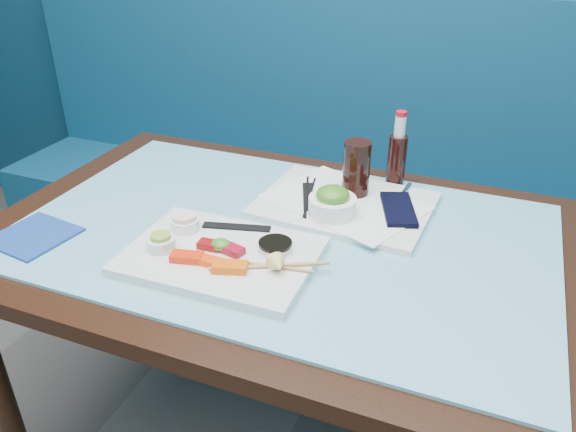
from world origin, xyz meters
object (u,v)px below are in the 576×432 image
at_px(dining_table, 282,263).
at_px(cola_bottle_body, 397,161).
at_px(seaweed_bowl, 332,206).
at_px(blue_napkin, 34,236).
at_px(cola_glass, 356,168).
at_px(serving_tray, 345,205).
at_px(booth_bench, 365,214).
at_px(sashimi_plate, 221,256).

bearing_deg(dining_table, cola_bottle_body, 61.17).
xyz_separation_m(seaweed_bowl, blue_napkin, (-0.61, -0.33, -0.04)).
height_order(cola_glass, cola_bottle_body, cola_glass).
bearing_deg(cola_glass, dining_table, -116.97).
height_order(serving_tray, blue_napkin, serving_tray).
relative_size(booth_bench, cola_bottle_body, 21.46).
bearing_deg(sashimi_plate, cola_glass, 63.30).
distance_m(dining_table, sashimi_plate, 0.21).
relative_size(serving_tray, cola_glass, 2.96).
xyz_separation_m(cola_glass, cola_bottle_body, (0.08, 0.12, -0.02)).
bearing_deg(seaweed_bowl, sashimi_plate, -123.10).
distance_m(cola_glass, blue_napkin, 0.79).
xyz_separation_m(booth_bench, cola_bottle_body, (0.19, -0.49, 0.45)).
bearing_deg(dining_table, serving_tray, 58.36).
height_order(booth_bench, serving_tray, booth_bench).
distance_m(dining_table, serving_tray, 0.22).
height_order(sashimi_plate, blue_napkin, sashimi_plate).
height_order(serving_tray, cola_glass, cola_glass).
bearing_deg(serving_tray, seaweed_bowl, -94.19).
xyz_separation_m(dining_table, blue_napkin, (-0.52, -0.24, 0.09)).
height_order(dining_table, cola_bottle_body, cola_bottle_body).
xyz_separation_m(cola_glass, blue_napkin, (-0.63, -0.46, -0.08)).
xyz_separation_m(sashimi_plate, blue_napkin, (-0.45, -0.08, -0.01)).
distance_m(cola_bottle_body, blue_napkin, 0.92).
height_order(booth_bench, sashimi_plate, booth_bench).
xyz_separation_m(seaweed_bowl, cola_glass, (0.02, 0.13, 0.05)).
height_order(cola_bottle_body, blue_napkin, cola_bottle_body).
bearing_deg(cola_glass, cola_bottle_body, 57.96).
distance_m(serving_tray, blue_napkin, 0.74).
xyz_separation_m(booth_bench, dining_table, (0.00, -0.84, 0.29)).
relative_size(booth_bench, sashimi_plate, 7.48).
relative_size(sashimi_plate, cola_bottle_body, 2.87).
xyz_separation_m(serving_tray, cola_bottle_body, (0.09, 0.18, 0.06)).
distance_m(booth_bench, seaweed_bowl, 0.86).
bearing_deg(blue_napkin, serving_tray, 33.11).
bearing_deg(cola_glass, serving_tray, -100.30).
height_order(seaweed_bowl, cola_glass, cola_glass).
bearing_deg(cola_bottle_body, cola_glass, -122.04).
bearing_deg(serving_tray, cola_glass, 83.10).
bearing_deg(seaweed_bowl, booth_bench, 97.11).
xyz_separation_m(dining_table, cola_bottle_body, (0.19, 0.35, 0.16)).
bearing_deg(seaweed_bowl, blue_napkin, -151.62).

